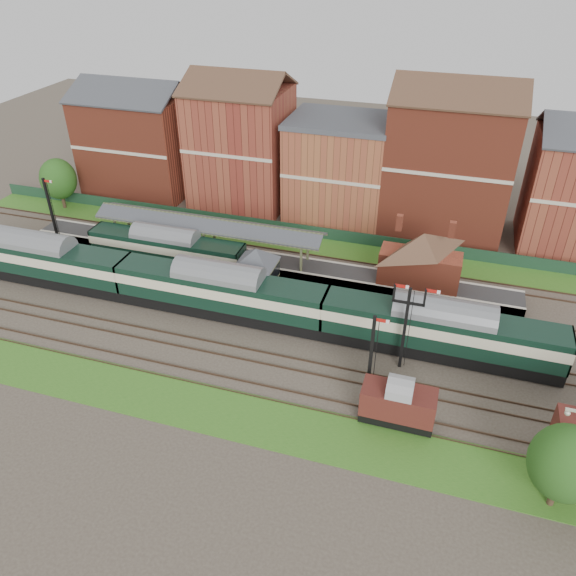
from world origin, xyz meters
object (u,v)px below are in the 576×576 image
(semaphore_bracket, at_px, (406,323))
(goods_van_a, at_px, (398,403))
(signal_box, at_px, (257,274))
(dmu_train, at_px, (220,291))
(platform_railcar, at_px, (167,249))

(semaphore_bracket, height_order, goods_van_a, semaphore_bracket)
(signal_box, relative_size, goods_van_a, 1.09)
(dmu_train, distance_m, platform_railcar, 11.14)
(semaphore_bracket, distance_m, dmu_train, 17.86)
(dmu_train, xyz_separation_m, platform_railcar, (-9.04, 6.50, -0.38))
(signal_box, distance_m, goods_van_a, 19.87)
(signal_box, height_order, semaphore_bracket, semaphore_bracket)
(signal_box, xyz_separation_m, dmu_train, (-2.54, -3.25, -0.45))
(signal_box, bearing_deg, semaphore_bracket, -20.92)
(platform_railcar, bearing_deg, signal_box, -15.67)
(semaphore_bracket, xyz_separation_m, platform_railcar, (-26.62, 9.00, -2.27))
(semaphore_bracket, relative_size, goods_van_a, 1.49)
(semaphore_bracket, xyz_separation_m, dmu_train, (-17.58, 2.50, -1.90))
(signal_box, height_order, goods_van_a, signal_box)
(dmu_train, height_order, goods_van_a, dmu_train)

